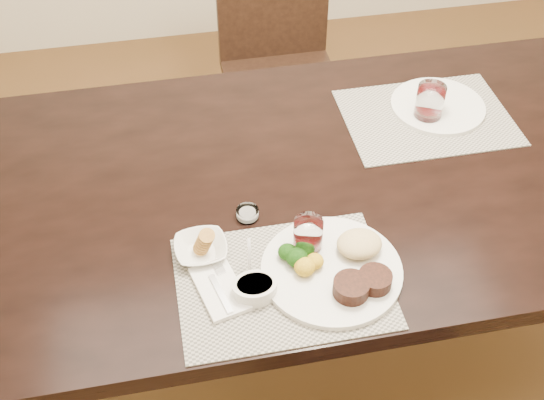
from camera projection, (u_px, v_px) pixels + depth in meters
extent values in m
plane|color=#4F3619|center=(333.00, 337.00, 2.28)|extent=(4.50, 4.50, 0.00)
cube|color=black|center=(350.00, 178.00, 1.77)|extent=(2.00, 1.00, 0.05)
cube|color=black|center=(30.00, 214.00, 2.20)|extent=(0.08, 0.08, 0.70)
cube|color=black|center=(283.00, 85.00, 2.57)|extent=(0.42, 0.42, 0.04)
cube|color=black|center=(245.00, 167.00, 2.57)|extent=(0.04, 0.04, 0.41)
cube|color=black|center=(337.00, 155.00, 2.62)|extent=(0.04, 0.04, 0.41)
cube|color=black|center=(231.00, 110.00, 2.82)|extent=(0.04, 0.04, 0.41)
cube|color=black|center=(315.00, 100.00, 2.87)|extent=(0.04, 0.04, 0.41)
cube|color=black|center=(273.00, 1.00, 2.53)|extent=(0.42, 0.04, 0.45)
cube|color=gray|center=(283.00, 282.00, 1.49)|extent=(0.46, 0.34, 0.00)
cube|color=gray|center=(427.00, 117.00, 1.90)|extent=(0.46, 0.34, 0.00)
cylinder|color=silver|center=(331.00, 270.00, 1.50)|extent=(0.31, 0.31, 0.01)
cylinder|color=black|center=(351.00, 287.00, 1.44)|extent=(0.08, 0.08, 0.03)
cylinder|color=black|center=(375.00, 280.00, 1.45)|extent=(0.07, 0.07, 0.03)
ellipsoid|color=tan|center=(359.00, 244.00, 1.52)|extent=(0.10, 0.09, 0.04)
ellipsoid|color=#183F0C|center=(297.00, 257.00, 1.49)|extent=(0.05, 0.05, 0.04)
ellipsoid|color=gold|center=(305.00, 267.00, 1.47)|extent=(0.05, 0.05, 0.04)
cube|color=white|center=(220.00, 289.00, 1.47)|extent=(0.12, 0.17, 0.01)
cube|color=silver|center=(221.00, 293.00, 1.45)|extent=(0.04, 0.11, 0.00)
cube|color=silver|center=(218.00, 267.00, 1.50)|extent=(0.03, 0.05, 0.00)
cube|color=silver|center=(350.00, 255.00, 1.54)|extent=(0.07, 0.12, 0.00)
cube|color=black|center=(363.00, 290.00, 1.46)|extent=(0.06, 0.09, 0.01)
imported|color=silver|center=(201.00, 249.00, 1.53)|extent=(0.12, 0.12, 0.03)
cylinder|color=#AC7A36|center=(200.00, 243.00, 1.52)|extent=(0.04, 0.04, 0.04)
cylinder|color=silver|center=(255.00, 289.00, 1.45)|extent=(0.10, 0.10, 0.04)
cylinder|color=#0B3310|center=(255.00, 285.00, 1.44)|extent=(0.08, 0.08, 0.01)
cube|color=silver|center=(249.00, 256.00, 1.47)|extent=(0.01, 0.06, 0.05)
cylinder|color=silver|center=(308.00, 236.00, 1.52)|extent=(0.07, 0.07, 0.09)
cylinder|color=#3C0506|center=(307.00, 246.00, 1.54)|extent=(0.06, 0.06, 0.02)
cylinder|color=silver|center=(438.00, 106.00, 1.93)|extent=(0.27, 0.27, 0.01)
cylinder|color=silver|center=(430.00, 103.00, 1.86)|extent=(0.08, 0.08, 0.11)
cylinder|color=#3C0506|center=(427.00, 114.00, 1.89)|extent=(0.06, 0.06, 0.03)
cylinder|color=silver|center=(247.00, 213.00, 1.62)|extent=(0.05, 0.05, 0.02)
cylinder|color=white|center=(248.00, 215.00, 1.63)|extent=(0.04, 0.04, 0.01)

